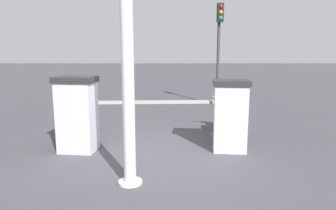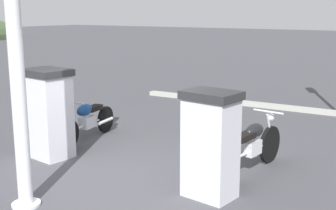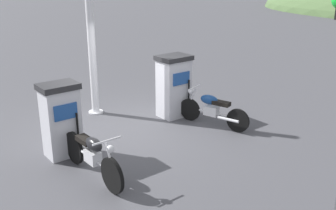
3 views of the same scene
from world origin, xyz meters
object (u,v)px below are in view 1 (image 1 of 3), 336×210
(fuel_pump_near, at_px, (230,115))
(motorcycle_near_pump, at_px, (224,118))
(roadside_traffic_light, at_px, (219,38))
(motorcycle_far_pump, at_px, (86,119))
(canopy_support_pole, at_px, (127,57))
(fuel_pump_far, at_px, (77,114))

(fuel_pump_near, distance_m, motorcycle_near_pump, 1.29)
(motorcycle_near_pump, bearing_deg, fuel_pump_near, 174.75)
(fuel_pump_near, xyz_separation_m, roadside_traffic_light, (5.85, -0.71, 1.97))
(fuel_pump_near, distance_m, motorcycle_far_pump, 3.72)
(roadside_traffic_light, height_order, canopy_support_pole, canopy_support_pole)
(roadside_traffic_light, bearing_deg, canopy_support_pole, 160.19)
(fuel_pump_far, relative_size, roadside_traffic_light, 0.40)
(fuel_pump_near, xyz_separation_m, canopy_support_pole, (-1.69, 2.00, 1.29))
(fuel_pump_far, relative_size, canopy_support_pole, 0.38)
(motorcycle_near_pump, distance_m, motorcycle_far_pump, 3.62)
(motorcycle_far_pump, bearing_deg, canopy_support_pole, -152.28)
(fuel_pump_far, distance_m, canopy_support_pole, 2.50)
(motorcycle_near_pump, xyz_separation_m, motorcycle_far_pump, (-0.06, 3.62, -0.01))
(fuel_pump_far, bearing_deg, fuel_pump_near, -90.00)
(motorcycle_near_pump, xyz_separation_m, canopy_support_pole, (-2.93, 2.12, 1.62))
(roadside_traffic_light, bearing_deg, motorcycle_near_pump, 172.58)
(fuel_pump_near, bearing_deg, motorcycle_far_pump, 71.48)
(motorcycle_near_pump, bearing_deg, motorcycle_far_pump, 91.02)
(canopy_support_pole, bearing_deg, motorcycle_far_pump, 27.72)
(fuel_pump_near, height_order, motorcycle_near_pump, fuel_pump_near)
(fuel_pump_near, height_order, canopy_support_pole, canopy_support_pole)
(roadside_traffic_light, bearing_deg, fuel_pump_near, 173.04)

